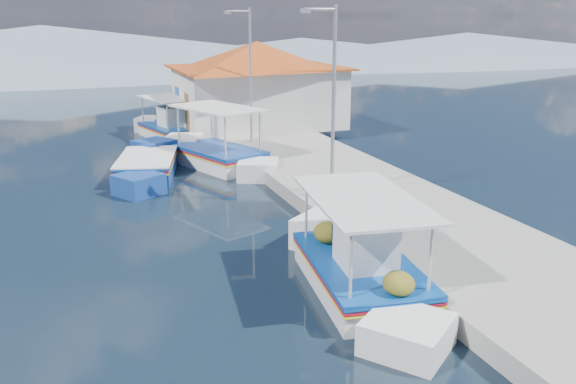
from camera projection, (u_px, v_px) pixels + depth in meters
name	position (u px, v px, depth m)	size (l,w,h in m)	color
ground	(211.00, 245.00, 16.68)	(160.00, 160.00, 0.00)	black
quay	(319.00, 169.00, 23.98)	(5.00, 44.00, 0.50)	gray
bollards	(276.00, 168.00, 22.48)	(0.20, 17.20, 0.30)	#A5A8AD
main_caique	(359.00, 269.00, 13.92)	(2.86, 7.54, 2.51)	white
caique_green_canopy	(219.00, 156.00, 25.31)	(3.97, 7.00, 2.81)	white
caique_blue_hull	(146.00, 168.00, 23.72)	(3.25, 6.83, 1.26)	navy
caique_far	(169.00, 130.00, 31.18)	(3.10, 6.45, 2.34)	white
harbor_building	(257.00, 82.00, 31.44)	(10.49, 10.49, 4.40)	silver
lamp_post_near	(331.00, 91.00, 18.89)	(1.21, 0.14, 6.00)	#A5A8AD
lamp_post_far	(248.00, 69.00, 26.97)	(1.21, 0.14, 6.00)	#A5A8AD
mountain_ridge	(152.00, 53.00, 68.58)	(171.40, 96.00, 5.50)	slate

